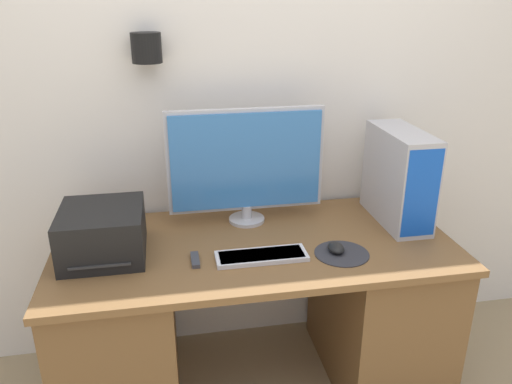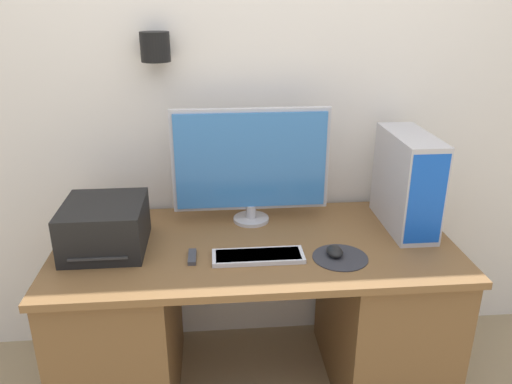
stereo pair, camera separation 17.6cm
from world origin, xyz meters
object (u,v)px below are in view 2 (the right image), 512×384
(computer_tower, at_px, (407,182))
(remote_control, at_px, (192,257))
(mouse, at_px, (335,251))
(monitor, at_px, (252,163))
(keyboard, at_px, (257,256))
(printer, at_px, (105,226))

(computer_tower, relative_size, remote_control, 3.83)
(computer_tower, bearing_deg, mouse, -145.95)
(monitor, bearing_deg, remote_control, -127.96)
(keyboard, bearing_deg, mouse, -1.35)
(monitor, xyz_separation_m, printer, (-0.61, -0.21, -0.18))
(monitor, bearing_deg, mouse, -50.50)
(keyboard, relative_size, printer, 1.04)
(keyboard, distance_m, printer, 0.63)
(keyboard, bearing_deg, monitor, 88.91)
(remote_control, bearing_deg, printer, 160.77)
(printer, height_order, remote_control, printer)
(computer_tower, height_order, printer, computer_tower)
(computer_tower, bearing_deg, printer, -175.57)
(monitor, distance_m, printer, 0.67)
(computer_tower, distance_m, printer, 1.28)
(monitor, distance_m, mouse, 0.54)
(monitor, relative_size, keyboard, 1.92)
(monitor, distance_m, keyboard, 0.45)
(remote_control, bearing_deg, monitor, 52.04)
(mouse, distance_m, printer, 0.92)
(computer_tower, height_order, remote_control, computer_tower)
(printer, bearing_deg, computer_tower, 4.43)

